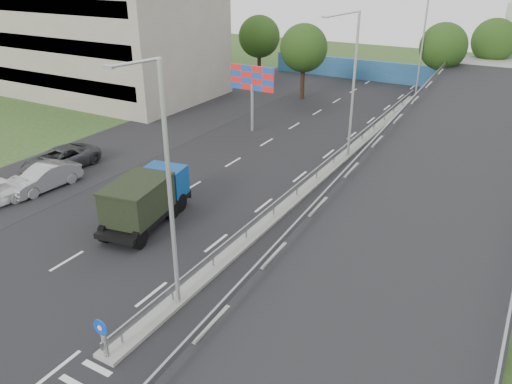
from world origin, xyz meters
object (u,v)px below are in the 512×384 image
Objects in this scene: lamp_post_near at (165,178)px; lamp_post_mid at (351,78)px; sign_bollard at (103,338)px; parked_car_b at (44,177)px; parked_car_c at (60,159)px; dump_truck at (146,198)px; lamp_post_far at (421,41)px; billboard at (252,82)px.

lamp_post_near is 1.00× the size of lamp_post_mid.
sign_bollard is 0.35× the size of parked_car_b.
parked_car_c is at bearing 126.25° from parked_car_b.
dump_truck is at bearing 139.38° from lamp_post_near.
sign_bollard is 44.08m from lamp_post_far.
lamp_post_far is (0.00, 20.00, 0.00)m from lamp_post_mid.
lamp_post_near is at bearing -21.80° from parked_car_c.
sign_bollard is 27.53m from billboard.
dump_truck is at bearing 2.10° from parked_car_b.
lamp_post_mid is at bearing 49.31° from parked_car_b.
billboard is at bearing 109.21° from sign_bollard.
dump_truck is (3.32, -17.03, -2.65)m from billboard.
dump_truck is (-5.79, 4.97, -4.27)m from lamp_post_near.
dump_truck is (-5.68, 8.79, 0.50)m from sign_bollard.
lamp_post_mid is 21.31m from parked_car_b.
billboard reaches higher than dump_truck.
sign_bollard is 0.17× the size of lamp_post_far.
parked_car_c is (-16.21, -12.09, -5.04)m from lamp_post_mid.
lamp_post_mid is 20.84m from parked_car_c.
sign_bollard is at bearing -67.30° from dump_truck.
dump_truck is at bearing -78.98° from billboard.
parked_car_c is (-16.21, 7.91, -5.04)m from lamp_post_near.
parked_car_c is at bearing -116.81° from lamp_post_far.
billboard is 0.83× the size of dump_truck.
lamp_post_near is at bearing 88.36° from sign_bollard.
parked_car_c is (-10.42, 2.95, -0.77)m from dump_truck.
parked_car_c is at bearing 143.91° from sign_bollard.
lamp_post_far reaches higher than parked_car_c.
lamp_post_far reaches higher than billboard.
billboard reaches higher than parked_car_b.
dump_truck is (-5.79, -35.03, -4.27)m from lamp_post_far.
lamp_post_mid is 1.83× the size of parked_car_c.
parked_car_c is at bearing -143.30° from lamp_post_mid.
lamp_post_far is (0.11, 43.83, 4.77)m from sign_bollard.
parked_car_b is 0.85× the size of parked_car_c.
parked_car_b is at bearing -107.79° from billboard.
lamp_post_mid reaches higher than parked_car_c.
lamp_post_far is 1.83× the size of parked_car_c.
dump_truck reaches higher than parked_car_b.
sign_bollard is 0.25× the size of dump_truck.
sign_bollard is 0.17× the size of lamp_post_mid.
lamp_post_mid reaches higher than sign_bollard.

